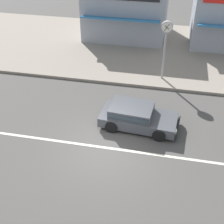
# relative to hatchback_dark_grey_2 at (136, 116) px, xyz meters

# --- Properties ---
(ground_plane) EXTENTS (160.00, 160.00, 0.00)m
(ground_plane) POSITION_rel_hatchback_dark_grey_2_xyz_m (-1.10, -1.84, -0.59)
(ground_plane) COLOR #4C4947
(lane_centre_stripe) EXTENTS (50.40, 0.14, 0.01)m
(lane_centre_stripe) POSITION_rel_hatchback_dark_grey_2_xyz_m (-1.10, -1.84, -0.59)
(lane_centre_stripe) COLOR silver
(lane_centre_stripe) RESTS_ON ground
(kerb_strip) EXTENTS (68.00, 10.00, 0.15)m
(kerb_strip) POSITION_rel_hatchback_dark_grey_2_xyz_m (-1.10, 8.55, -0.51)
(kerb_strip) COLOR gray
(kerb_strip) RESTS_ON ground
(hatchback_dark_grey_2) EXTENTS (3.81, 1.99, 1.10)m
(hatchback_dark_grey_2) POSITION_rel_hatchback_dark_grey_2_xyz_m (0.00, 0.00, 0.00)
(hatchback_dark_grey_2) COLOR #47494F
(hatchback_dark_grey_2) RESTS_ON ground
(street_clock) EXTENTS (0.63, 0.22, 3.45)m
(street_clock) POSITION_rel_hatchback_dark_grey_2_xyz_m (0.90, 4.64, 2.12)
(street_clock) COLOR #9E9EA3
(street_clock) RESTS_ON kerb_strip
(shopfront_mid_block) EXTENTS (5.98, 5.44, 3.95)m
(shopfront_mid_block) POSITION_rel_hatchback_dark_grey_2_xyz_m (-2.30, 10.97, 1.54)
(shopfront_mid_block) COLOR #999EA8
(shopfront_mid_block) RESTS_ON kerb_strip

